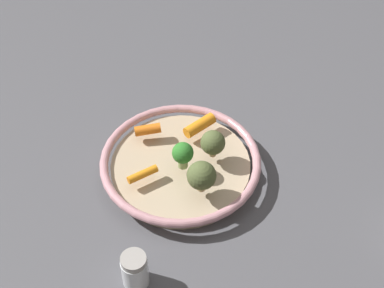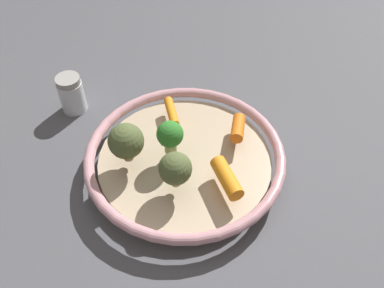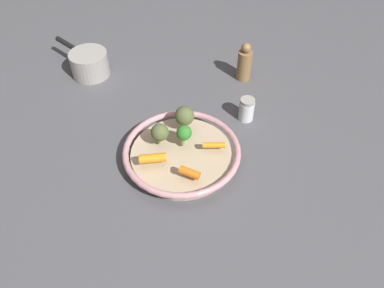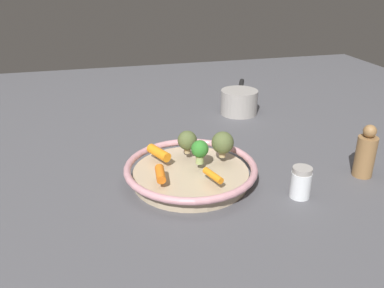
% 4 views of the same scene
% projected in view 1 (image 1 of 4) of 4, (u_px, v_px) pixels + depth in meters
% --- Properties ---
extents(ground_plane, '(2.27, 2.27, 0.00)m').
position_uv_depth(ground_plane, '(181.00, 173.00, 1.04)').
color(ground_plane, '#4C4C51').
extents(serving_bowl, '(0.29, 0.29, 0.04)m').
position_uv_depth(serving_bowl, '(181.00, 165.00, 1.03)').
color(serving_bowl, tan).
rests_on(serving_bowl, ground_plane).
extents(baby_carrot_right, '(0.05, 0.07, 0.02)m').
position_uv_depth(baby_carrot_right, '(200.00, 125.00, 1.05)').
color(baby_carrot_right, orange).
rests_on(baby_carrot_right, serving_bowl).
extents(baby_carrot_center, '(0.03, 0.06, 0.01)m').
position_uv_depth(baby_carrot_center, '(143.00, 174.00, 0.98)').
color(baby_carrot_center, orange).
rests_on(baby_carrot_center, serving_bowl).
extents(baby_carrot_back, '(0.02, 0.05, 0.02)m').
position_uv_depth(baby_carrot_back, '(148.00, 130.00, 1.05)').
color(baby_carrot_back, orange).
rests_on(baby_carrot_back, serving_bowl).
extents(broccoli_floret_small, '(0.04, 0.04, 0.05)m').
position_uv_depth(broccoli_floret_small, '(184.00, 154.00, 0.98)').
color(broccoli_floret_small, '#95AC66').
rests_on(broccoli_floret_small, serving_bowl).
extents(broccoli_floret_large, '(0.05, 0.05, 0.06)m').
position_uv_depth(broccoli_floret_large, '(202.00, 176.00, 0.94)').
color(broccoli_floret_large, tan).
rests_on(broccoli_floret_large, serving_bowl).
extents(broccoli_floret_mid, '(0.04, 0.04, 0.05)m').
position_uv_depth(broccoli_floret_mid, '(213.00, 143.00, 1.00)').
color(broccoli_floret_mid, tan).
rests_on(broccoli_floret_mid, serving_bowl).
extents(salt_shaker, '(0.04, 0.04, 0.07)m').
position_uv_depth(salt_shaker, '(135.00, 270.00, 0.86)').
color(salt_shaker, silver).
rests_on(salt_shaker, ground_plane).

